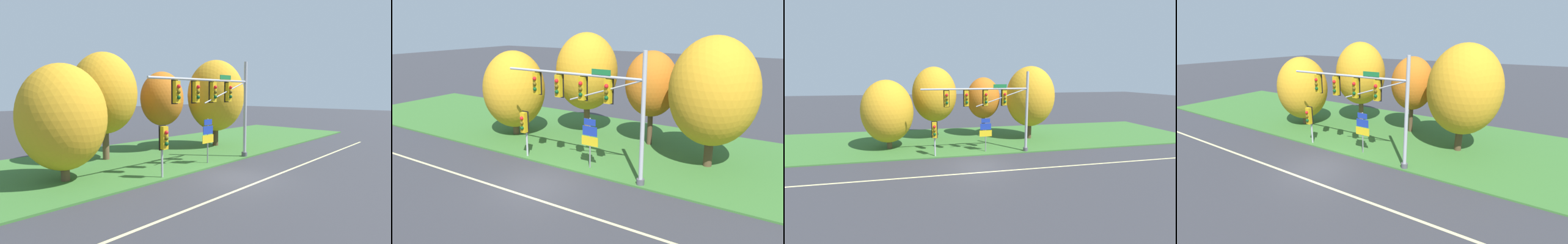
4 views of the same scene
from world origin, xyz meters
TOP-DOWN VIEW (x-y plane):
  - ground_plane at (0.00, 0.00)m, footprint 160.00×160.00m
  - lane_stripe at (0.00, -1.20)m, footprint 36.00×0.16m
  - grass_verge at (0.00, 8.25)m, footprint 48.00×11.50m
  - traffic_signal_mast at (1.61, 2.79)m, footprint 8.78×0.49m
  - pedestrian_signal_near_kerb at (-3.05, 2.72)m, footprint 0.46×0.55m
  - route_sign_post at (1.20, 3.33)m, footprint 1.06×0.08m
  - tree_nearest_road at (-6.91, 6.01)m, footprint 4.36×4.36m
  - tree_left_of_mast at (-2.77, 9.11)m, footprint 4.38×4.38m
  - tree_behind_signpost at (2.25, 9.07)m, footprint 3.42×3.42m
  - tree_mid_verge at (6.67, 7.23)m, footprint 4.82×4.82m

SIDE VIEW (x-z plane):
  - ground_plane at x=0.00m, z-range 0.00..0.00m
  - lane_stripe at x=0.00m, z-range 0.00..0.01m
  - grass_verge at x=0.00m, z-range 0.00..0.10m
  - route_sign_post at x=1.20m, z-range 0.48..3.37m
  - pedestrian_signal_near_kerb at x=-3.05m, z-range 0.70..3.53m
  - tree_nearest_road at x=-6.91m, z-range 0.38..6.40m
  - tree_behind_signpost at x=2.25m, z-range 1.05..7.26m
  - traffic_signal_mast at x=1.61m, z-range 0.96..7.66m
  - tree_mid_verge at x=6.67m, z-range 0.73..8.04m
  - tree_left_of_mast at x=-2.77m, z-range 0.97..8.22m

